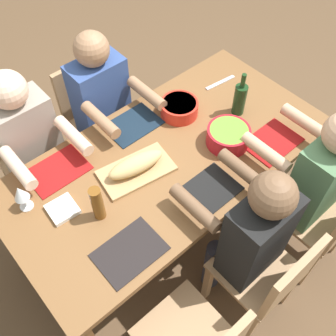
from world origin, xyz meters
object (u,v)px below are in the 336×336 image
at_px(diner_far_left, 33,145).
at_px(wine_bottle, 240,99).
at_px(diner_far_center, 105,104).
at_px(chair_far_left, 28,150).
at_px(diner_near_center, 249,234).
at_px(diner_near_right, 312,178).
at_px(napkin_stack, 62,209).
at_px(chair_far_center, 94,113).
at_px(chair_near_right, 328,219).
at_px(bread_loaf, 136,164).
at_px(dining_table, 168,165).
at_px(chair_near_center, 269,277).
at_px(serving_bowl_pasta, 179,107).
at_px(cutting_board, 136,171).
at_px(beer_bottle, 97,204).
at_px(wine_glass, 20,194).
at_px(serving_bowl_salad, 228,135).

height_order(diner_far_left, wine_bottle, diner_far_left).
height_order(diner_far_center, chair_far_left, diner_far_center).
distance_m(diner_near_center, diner_near_right, 0.52).
xyz_separation_m(diner_near_center, napkin_stack, (-0.64, 0.70, 0.05)).
bearing_deg(chair_far_center, diner_far_center, -90.00).
relative_size(chair_far_center, napkin_stack, 6.07).
xyz_separation_m(chair_near_right, bread_loaf, (-0.72, 0.83, 0.32)).
relative_size(dining_table, diner_near_right, 1.58).
distance_m(dining_table, chair_near_right, 0.97).
bearing_deg(chair_near_center, chair_near_right, 0.00).
xyz_separation_m(bread_loaf, napkin_stack, (-0.43, 0.05, -0.05)).
relative_size(chair_far_left, serving_bowl_pasta, 3.69).
bearing_deg(diner_far_center, cutting_board, -108.96).
xyz_separation_m(chair_near_center, chair_far_center, (0.00, 1.60, 0.00)).
bearing_deg(beer_bottle, wine_glass, 130.92).
xyz_separation_m(chair_near_center, beer_bottle, (-0.51, 0.74, 0.37)).
xyz_separation_m(dining_table, diner_far_center, (-0.00, 0.62, 0.04)).
relative_size(serving_bowl_salad, napkin_stack, 1.77).
bearing_deg(diner_near_right, serving_bowl_salad, 112.89).
bearing_deg(wine_glass, wine_bottle, -10.53).
xyz_separation_m(diner_far_center, beer_bottle, (-0.51, -0.68, 0.15)).
distance_m(cutting_board, beer_bottle, 0.34).
relative_size(serving_bowl_pasta, serving_bowl_salad, 0.93).
xyz_separation_m(diner_near_center, chair_far_center, (0.00, 1.42, -0.21)).
distance_m(diner_near_center, serving_bowl_pasta, 0.88).
distance_m(dining_table, serving_bowl_pasta, 0.37).
height_order(wine_bottle, wine_glass, wine_bottle).
xyz_separation_m(serving_bowl_pasta, serving_bowl_salad, (0.05, -0.36, 0.01)).
bearing_deg(wine_bottle, diner_far_left, 149.43).
xyz_separation_m(chair_far_center, chair_far_left, (-0.52, 0.00, 0.00)).
height_order(chair_near_center, napkin_stack, chair_near_center).
xyz_separation_m(chair_near_right, beer_bottle, (-1.03, 0.74, 0.37)).
relative_size(serving_bowl_pasta, bread_loaf, 0.72).
relative_size(diner_near_center, cutting_board, 3.00).
bearing_deg(chair_far_left, napkin_stack, -99.07).
xyz_separation_m(chair_far_center, serving_bowl_salad, (0.32, -0.95, 0.32)).
bearing_deg(serving_bowl_pasta, wine_bottle, -39.07).
relative_size(chair_near_right, chair_far_center, 1.00).
relative_size(bread_loaf, beer_bottle, 1.45).
bearing_deg(dining_table, chair_far_left, 123.06).
xyz_separation_m(serving_bowl_salad, napkin_stack, (-0.96, 0.23, -0.05)).
height_order(diner_near_right, wine_glass, diner_near_right).
height_order(dining_table, wine_bottle, wine_bottle).
bearing_deg(diner_far_left, napkin_stack, -102.12).
bearing_deg(diner_near_center, napkin_stack, 132.16).
height_order(chair_near_right, diner_far_center, diner_far_center).
bearing_deg(diner_near_center, wine_glass, 132.02).
bearing_deg(serving_bowl_pasta, chair_near_center, -105.21).
xyz_separation_m(dining_table, chair_far_left, (-0.52, 0.80, -0.18)).
bearing_deg(chair_far_center, dining_table, -90.00).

